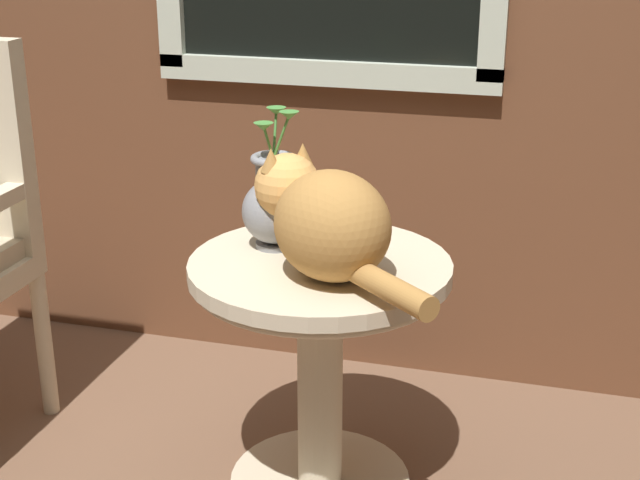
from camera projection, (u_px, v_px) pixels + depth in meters
name	position (u px, v px, depth m)	size (l,w,h in m)	color
wicker_side_table	(320.00, 334.00, 2.09)	(0.59, 0.59, 0.59)	beige
cat	(325.00, 220.00, 1.91)	(0.46, 0.42, 0.25)	#AD7A3D
pewter_vase_with_ivy	(274.00, 203.00, 2.07)	(0.15, 0.15, 0.32)	gray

